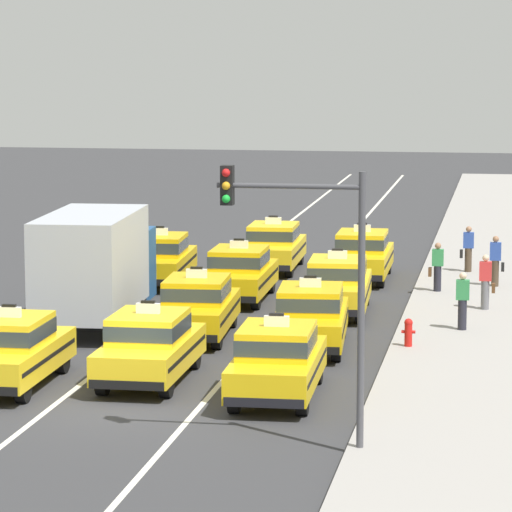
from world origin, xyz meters
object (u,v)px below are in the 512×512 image
object	(u,v)px
taxi_left_third	(160,258)
taxi_center_nearest	(149,345)
box_truck_left_second	(97,263)
taxi_right_nearest	(277,360)
taxi_right_fourth	(362,254)
taxi_center_second	(197,306)
taxi_center_third	(240,273)
taxi_right_third	(338,284)
taxi_left_nearest	(11,350)
pedestrian_by_storefront	(463,301)
fire_hydrant	(408,331)
taxi_right_second	(310,316)
pedestrian_far_corner	(437,267)
traffic_light_pole	(311,258)
taxi_center_fourth	(274,246)
pedestrian_mid_block	(486,282)
pedestrian_trailing	(496,261)
pedestrian_near_crosswalk	(468,249)

from	to	relation	value
taxi_left_third	taxi_center_nearest	size ratio (longest dim) A/B	1.02
box_truck_left_second	taxi_right_nearest	size ratio (longest dim) A/B	1.54
taxi_left_third	taxi_right_fourth	world-z (taller)	same
taxi_center_second	taxi_center_third	world-z (taller)	same
taxi_right_third	taxi_left_nearest	bearing A→B (deg)	-120.56
taxi_center_third	pedestrian_by_storefront	xyz separation A→B (m)	(7.00, -4.39, 0.07)
taxi_left_third	taxi_right_nearest	world-z (taller)	same
taxi_right_nearest	fire_hydrant	distance (m)	6.16
taxi_left_nearest	taxi_left_third	world-z (taller)	same
taxi_right_second	fire_hydrant	xyz separation A→B (m)	(2.54, 0.08, -0.33)
taxi_right_third	taxi_right_fourth	distance (m)	6.45
taxi_center_third	taxi_right_second	distance (m)	7.69
pedestrian_far_corner	traffic_light_pole	xyz separation A→B (m)	(-1.47, -18.84, 2.90)
taxi_center_fourth	taxi_right_nearest	bearing A→B (deg)	-80.59
fire_hydrant	taxi_center_third	bearing A→B (deg)	129.53
taxi_left_nearest	pedestrian_mid_block	bearing A→B (deg)	46.93
pedestrian_mid_block	taxi_right_second	bearing A→B (deg)	-126.53
pedestrian_far_corner	pedestrian_mid_block	bearing A→B (deg)	-62.66
taxi_right_third	pedestrian_by_storefront	xyz separation A→B (m)	(3.75, -2.66, 0.07)
taxi_left_third	pedestrian_far_corner	bearing A→B (deg)	-4.41
taxi_left_third	taxi_center_third	xyz separation A→B (m)	(3.17, -2.68, 0.00)
taxi_center_third	taxi_center_fourth	world-z (taller)	same
taxi_left_third	taxi_left_nearest	bearing A→B (deg)	-89.63
taxi_center_fourth	taxi_center_nearest	bearing A→B (deg)	-90.26
pedestrian_by_storefront	pedestrian_trailing	distance (m)	7.70
pedestrian_near_crosswalk	pedestrian_mid_block	bearing A→B (deg)	-84.18
taxi_center_third	pedestrian_far_corner	distance (m)	6.30
taxi_center_fourth	pedestrian_near_crosswalk	size ratio (longest dim) A/B	2.93
taxi_center_nearest	taxi_center_second	bearing A→B (deg)	90.17
taxi_center_fourth	pedestrian_by_storefront	bearing A→B (deg)	-57.08
taxi_center_nearest	taxi_right_fourth	world-z (taller)	same
taxi_center_third	taxi_right_nearest	xyz separation A→B (m)	(3.17, -12.53, 0.00)
pedestrian_mid_block	pedestrian_by_storefront	world-z (taller)	pedestrian_mid_block
taxi_right_second	pedestrian_mid_block	xyz separation A→B (m)	(4.39, 5.93, 0.09)
taxi_right_second	taxi_left_third	bearing A→B (deg)	123.23
box_truck_left_second	pedestrian_trailing	bearing A→B (deg)	36.07
pedestrian_far_corner	taxi_left_third	bearing A→B (deg)	175.59
taxi_right_fourth	pedestrian_by_storefront	distance (m)	9.82
taxi_right_nearest	taxi_center_fourth	bearing A→B (deg)	99.41
fire_hydrant	taxi_right_third	bearing A→B (deg)	115.34
pedestrian_by_storefront	taxi_right_nearest	bearing A→B (deg)	-115.22
box_truck_left_second	taxi_right_nearest	world-z (taller)	box_truck_left_second
taxi_right_fourth	fire_hydrant	bearing A→B (deg)	-78.44
taxi_right_fourth	pedestrian_by_storefront	size ratio (longest dim) A/B	2.88
taxi_left_nearest	taxi_right_nearest	xyz separation A→B (m)	(6.25, -0.07, 0.00)
taxi_left_nearest	taxi_center_nearest	size ratio (longest dim) A/B	1.00
taxi_center_nearest	taxi_right_third	size ratio (longest dim) A/B	0.99
taxi_center_fourth	pedestrian_far_corner	world-z (taller)	taxi_center_fourth
pedestrian_near_crosswalk	taxi_center_second	bearing A→B (deg)	-119.26
taxi_center_third	fire_hydrant	bearing A→B (deg)	-50.47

